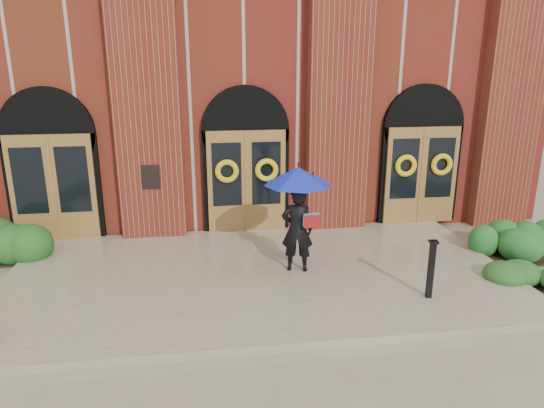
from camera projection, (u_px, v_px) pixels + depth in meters
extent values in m
plane|color=gray|center=(260.00, 282.00, 9.65)|extent=(90.00, 90.00, 0.00)
cube|color=tan|center=(260.00, 275.00, 9.77)|extent=(10.00, 5.30, 0.15)
cube|color=maroon|center=(229.00, 83.00, 17.11)|extent=(16.00, 12.00, 7.00)
cube|color=black|center=(151.00, 177.00, 11.22)|extent=(0.40, 0.05, 0.55)
cube|color=maroon|center=(146.00, 95.00, 10.94)|extent=(1.50, 0.45, 7.00)
cube|color=maroon|center=(339.00, 93.00, 11.56)|extent=(1.50, 0.45, 7.00)
cube|color=maroon|center=(512.00, 91.00, 12.18)|extent=(1.50, 0.45, 7.00)
cube|color=olive|center=(53.00, 188.00, 11.21)|extent=(1.90, 0.10, 2.50)
cylinder|color=black|center=(48.00, 133.00, 10.99)|extent=(2.10, 0.22, 2.10)
cube|color=olive|center=(247.00, 182.00, 11.83)|extent=(1.90, 0.10, 2.50)
cylinder|color=black|center=(245.00, 130.00, 11.61)|extent=(2.10, 0.22, 2.10)
cube|color=olive|center=(421.00, 176.00, 12.45)|extent=(1.90, 0.10, 2.50)
cylinder|color=black|center=(423.00, 126.00, 12.23)|extent=(2.10, 0.22, 2.10)
torus|color=yellow|center=(227.00, 171.00, 11.56)|extent=(0.57, 0.13, 0.57)
torus|color=yellow|center=(267.00, 170.00, 11.70)|extent=(0.57, 0.13, 0.57)
torus|color=yellow|center=(406.00, 166.00, 12.19)|extent=(0.57, 0.13, 0.57)
torus|color=yellow|center=(442.00, 165.00, 12.32)|extent=(0.57, 0.13, 0.57)
imported|color=black|center=(297.00, 230.00, 9.61)|extent=(0.70, 0.54, 1.72)
cone|color=#1525A9|center=(298.00, 176.00, 9.30)|extent=(1.58, 1.58, 0.34)
cylinder|color=black|center=(301.00, 200.00, 9.39)|extent=(0.02, 0.02, 0.58)
cube|color=#A9ABAE|center=(311.00, 220.00, 9.45)|extent=(0.35, 0.22, 0.25)
cube|color=maroon|center=(312.00, 222.00, 9.36)|extent=(0.32, 0.09, 0.25)
cube|color=black|center=(431.00, 270.00, 8.56)|extent=(0.10, 0.10, 1.04)
cube|color=black|center=(434.00, 242.00, 8.40)|extent=(0.16, 0.16, 0.04)
ellipsoid|color=#205B21|center=(538.00, 240.00, 10.91)|extent=(2.68, 1.07, 0.69)
ellipsoid|color=#24511D|center=(528.00, 277.00, 9.36)|extent=(1.24, 1.07, 0.44)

